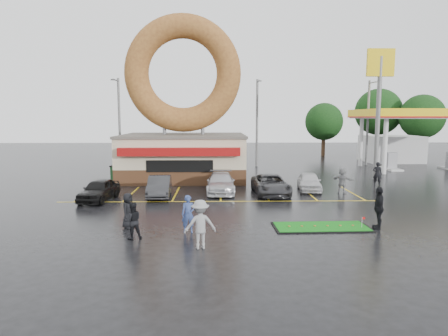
{
  "coord_description": "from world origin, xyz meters",
  "views": [
    {
      "loc": [
        -0.31,
        -20.63,
        5.15
      ],
      "look_at": [
        0.18,
        2.38,
        2.2
      ],
      "focal_mm": 32.0,
      "sensor_mm": 36.0,
      "label": 1
    }
  ],
  "objects_px": {
    "gas_station": "(409,131)",
    "streetlight_left": "(119,121)",
    "car_black": "(99,190)",
    "streetlight_mid": "(257,121)",
    "car_grey": "(271,185)",
    "person_cameraman": "(379,208)",
    "car_dgrey": "(159,186)",
    "dumpster": "(124,175)",
    "shell_sign": "(379,89)",
    "donut_shop": "(183,125)",
    "person_blue": "(188,214)",
    "car_silver": "(221,183)",
    "streetlight_right": "(368,120)",
    "putting_green": "(321,227)",
    "car_white": "(309,182)"
  },
  "relations": [
    {
      "from": "gas_station",
      "to": "streetlight_left",
      "type": "relative_size",
      "value": 1.52
    },
    {
      "from": "car_black",
      "to": "streetlight_mid",
      "type": "bearing_deg",
      "value": 63.13
    },
    {
      "from": "car_grey",
      "to": "person_cameraman",
      "type": "relative_size",
      "value": 2.42
    },
    {
      "from": "gas_station",
      "to": "car_dgrey",
      "type": "distance_m",
      "value": 28.93
    },
    {
      "from": "gas_station",
      "to": "dumpster",
      "type": "distance_m",
      "value": 29.53
    },
    {
      "from": "shell_sign",
      "to": "car_dgrey",
      "type": "xyz_separation_m",
      "value": [
        -16.98,
        -6.97,
        -6.71
      ]
    },
    {
      "from": "donut_shop",
      "to": "person_cameraman",
      "type": "relative_size",
      "value": 6.88
    },
    {
      "from": "shell_sign",
      "to": "dumpster",
      "type": "height_order",
      "value": "shell_sign"
    },
    {
      "from": "streetlight_left",
      "to": "person_blue",
      "type": "bearing_deg",
      "value": -69.9
    },
    {
      "from": "streetlight_mid",
      "to": "car_silver",
      "type": "bearing_deg",
      "value": -105.17
    },
    {
      "from": "car_dgrey",
      "to": "dumpster",
      "type": "xyz_separation_m",
      "value": [
        -3.52,
        5.58,
        -0.02
      ]
    },
    {
      "from": "car_silver",
      "to": "dumpster",
      "type": "bearing_deg",
      "value": 150.67
    },
    {
      "from": "person_cameraman",
      "to": "streetlight_left",
      "type": "bearing_deg",
      "value": -129.22
    },
    {
      "from": "streetlight_right",
      "to": "car_dgrey",
      "type": "bearing_deg",
      "value": -139.79
    },
    {
      "from": "putting_green",
      "to": "car_silver",
      "type": "bearing_deg",
      "value": 117.49
    },
    {
      "from": "shell_sign",
      "to": "person_cameraman",
      "type": "xyz_separation_m",
      "value": [
        -5.77,
        -14.75,
        -6.4
      ]
    },
    {
      "from": "donut_shop",
      "to": "car_black",
      "type": "bearing_deg",
      "value": -116.31
    },
    {
      "from": "person_blue",
      "to": "putting_green",
      "type": "bearing_deg",
      "value": -2.33
    },
    {
      "from": "car_dgrey",
      "to": "streetlight_mid",
      "type": "bearing_deg",
      "value": 59.75
    },
    {
      "from": "person_blue",
      "to": "person_cameraman",
      "type": "xyz_separation_m",
      "value": [
        8.76,
        0.47,
        0.13
      ]
    },
    {
      "from": "car_white",
      "to": "putting_green",
      "type": "height_order",
      "value": "car_white"
    },
    {
      "from": "streetlight_right",
      "to": "putting_green",
      "type": "xyz_separation_m",
      "value": [
        -11.37,
        -24.46,
        -4.75
      ]
    },
    {
      "from": "streetlight_left",
      "to": "car_white",
      "type": "relative_size",
      "value": 2.4
    },
    {
      "from": "car_grey",
      "to": "car_white",
      "type": "xyz_separation_m",
      "value": [
        2.9,
        1.35,
        -0.02
      ]
    },
    {
      "from": "putting_green",
      "to": "person_cameraman",
      "type": "bearing_deg",
      "value": -4.49
    },
    {
      "from": "car_black",
      "to": "car_dgrey",
      "type": "relative_size",
      "value": 0.97
    },
    {
      "from": "car_dgrey",
      "to": "putting_green",
      "type": "xyz_separation_m",
      "value": [
        8.61,
        -7.57,
        -0.63
      ]
    },
    {
      "from": "streetlight_right",
      "to": "person_cameraman",
      "type": "bearing_deg",
      "value": -109.58
    },
    {
      "from": "car_dgrey",
      "to": "car_silver",
      "type": "relative_size",
      "value": 0.88
    },
    {
      "from": "car_silver",
      "to": "car_grey",
      "type": "xyz_separation_m",
      "value": [
        3.34,
        -0.7,
        -0.01
      ]
    },
    {
      "from": "car_black",
      "to": "person_cameraman",
      "type": "bearing_deg",
      "value": -16.83
    },
    {
      "from": "person_cameraman",
      "to": "putting_green",
      "type": "relative_size",
      "value": 0.44
    },
    {
      "from": "person_cameraman",
      "to": "car_dgrey",
      "type": "bearing_deg",
      "value": -111.23
    },
    {
      "from": "car_white",
      "to": "car_black",
      "type": "bearing_deg",
      "value": -160.03
    },
    {
      "from": "streetlight_mid",
      "to": "car_dgrey",
      "type": "xyz_separation_m",
      "value": [
        -7.98,
        -15.88,
        -4.12
      ]
    },
    {
      "from": "car_dgrey",
      "to": "person_blue",
      "type": "distance_m",
      "value": 8.6
    },
    {
      "from": "shell_sign",
      "to": "car_white",
      "type": "relative_size",
      "value": 2.83
    },
    {
      "from": "streetlight_mid",
      "to": "car_dgrey",
      "type": "height_order",
      "value": "streetlight_mid"
    },
    {
      "from": "putting_green",
      "to": "streetlight_right",
      "type": "bearing_deg",
      "value": 65.07
    },
    {
      "from": "gas_station",
      "to": "car_dgrey",
      "type": "xyz_separation_m",
      "value": [
        -23.98,
        -15.91,
        -3.03
      ]
    },
    {
      "from": "person_cameraman",
      "to": "putting_green",
      "type": "xyz_separation_m",
      "value": [
        -2.59,
        0.2,
        -0.95
      ]
    },
    {
      "from": "streetlight_left",
      "to": "car_dgrey",
      "type": "height_order",
      "value": "streetlight_left"
    },
    {
      "from": "car_black",
      "to": "donut_shop",
      "type": "bearing_deg",
      "value": 70.8
    },
    {
      "from": "streetlight_left",
      "to": "person_cameraman",
      "type": "bearing_deg",
      "value": -52.76
    },
    {
      "from": "car_dgrey",
      "to": "car_silver",
      "type": "bearing_deg",
      "value": 13.87
    },
    {
      "from": "streetlight_right",
      "to": "car_grey",
      "type": "relative_size",
      "value": 1.89
    },
    {
      "from": "streetlight_mid",
      "to": "person_blue",
      "type": "distance_m",
      "value": 25.07
    },
    {
      "from": "putting_green",
      "to": "car_white",
      "type": "bearing_deg",
      "value": 80.21
    },
    {
      "from": "car_dgrey",
      "to": "dumpster",
      "type": "distance_m",
      "value": 6.6
    },
    {
      "from": "streetlight_mid",
      "to": "car_grey",
      "type": "bearing_deg",
      "value": -92.35
    }
  ]
}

